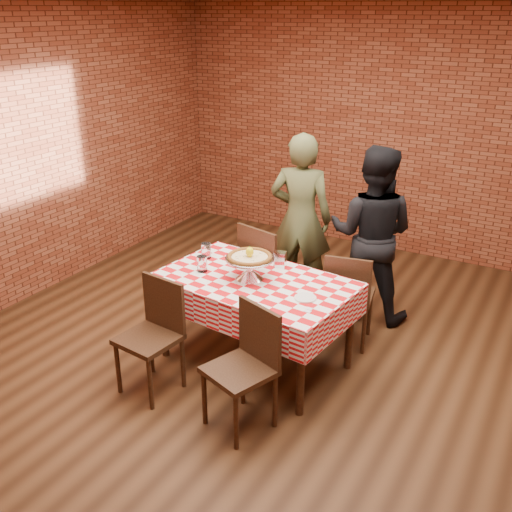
% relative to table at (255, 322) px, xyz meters
% --- Properties ---
extents(ground, '(6.00, 6.00, 0.00)m').
position_rel_table_xyz_m(ground, '(0.14, 0.01, -0.38)').
color(ground, black).
rests_on(ground, ground).
extents(back_wall, '(5.50, 0.00, 5.50)m').
position_rel_table_xyz_m(back_wall, '(0.14, 3.01, 1.08)').
color(back_wall, maroon).
rests_on(back_wall, ground).
extents(table, '(1.60, 1.06, 0.75)m').
position_rel_table_xyz_m(table, '(0.00, 0.00, 0.00)').
color(table, '#3C2614').
rests_on(table, ground).
extents(tablecloth, '(1.64, 1.10, 0.26)m').
position_rel_table_xyz_m(tablecloth, '(0.00, 0.00, 0.25)').
color(tablecloth, red).
rests_on(tablecloth, table).
extents(pizza_stand, '(0.54, 0.54, 0.18)m').
position_rel_table_xyz_m(pizza_stand, '(-0.05, 0.00, 0.47)').
color(pizza_stand, silver).
rests_on(pizza_stand, tablecloth).
extents(pizza, '(0.49, 0.49, 0.03)m').
position_rel_table_xyz_m(pizza, '(-0.05, 0.00, 0.57)').
color(pizza, beige).
rests_on(pizza, pizza_stand).
extents(lemon, '(0.09, 0.09, 0.08)m').
position_rel_table_xyz_m(lemon, '(-0.05, 0.00, 0.61)').
color(lemon, yellow).
rests_on(lemon, pizza).
extents(water_glass_left, '(0.09, 0.09, 0.13)m').
position_rel_table_xyz_m(water_glass_left, '(-0.46, -0.07, 0.45)').
color(water_glass_left, white).
rests_on(water_glass_left, tablecloth).
extents(water_glass_right, '(0.09, 0.09, 0.13)m').
position_rel_table_xyz_m(water_glass_right, '(-0.58, 0.17, 0.45)').
color(water_glass_right, white).
rests_on(water_glass_right, tablecloth).
extents(side_plate, '(0.18, 0.18, 0.01)m').
position_rel_table_xyz_m(side_plate, '(0.49, -0.10, 0.39)').
color(side_plate, white).
rests_on(side_plate, tablecloth).
extents(sweetener_packet_a, '(0.05, 0.04, 0.00)m').
position_rel_table_xyz_m(sweetener_packet_a, '(0.59, -0.28, 0.39)').
color(sweetener_packet_a, white).
rests_on(sweetener_packet_a, tablecloth).
extents(sweetener_packet_b, '(0.05, 0.04, 0.00)m').
position_rel_table_xyz_m(sweetener_packet_b, '(0.58, -0.23, 0.39)').
color(sweetener_packet_b, white).
rests_on(sweetener_packet_b, tablecloth).
extents(condiment_caddy, '(0.11, 0.09, 0.13)m').
position_rel_table_xyz_m(condiment_caddy, '(0.06, 0.32, 0.45)').
color(condiment_caddy, silver).
rests_on(condiment_caddy, tablecloth).
extents(chair_near_left, '(0.45, 0.45, 0.89)m').
position_rel_table_xyz_m(chair_near_left, '(-0.50, -0.74, 0.07)').
color(chair_near_left, '#3C2614').
rests_on(chair_near_left, ground).
extents(chair_near_right, '(0.53, 0.53, 0.89)m').
position_rel_table_xyz_m(chair_near_right, '(0.31, -0.76, 0.07)').
color(chair_near_right, '#3C2614').
rests_on(chair_near_right, ground).
extents(chair_far_left, '(0.56, 0.56, 0.94)m').
position_rel_table_xyz_m(chair_far_left, '(-0.26, 0.78, 0.10)').
color(chair_far_left, '#3C2614').
rests_on(chair_far_left, ground).
extents(chair_far_right, '(0.46, 0.46, 0.87)m').
position_rel_table_xyz_m(chair_far_right, '(0.55, 0.69, 0.06)').
color(chair_far_right, '#3C2614').
rests_on(chair_far_right, ground).
extents(diner_olive, '(0.69, 0.53, 1.69)m').
position_rel_table_xyz_m(diner_olive, '(-0.21, 1.27, 0.47)').
color(diner_olive, '#4A4F2D').
rests_on(diner_olive, ground).
extents(diner_black, '(0.87, 0.72, 1.65)m').
position_rel_table_xyz_m(diner_black, '(0.52, 1.25, 0.45)').
color(diner_black, black).
rests_on(diner_black, ground).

